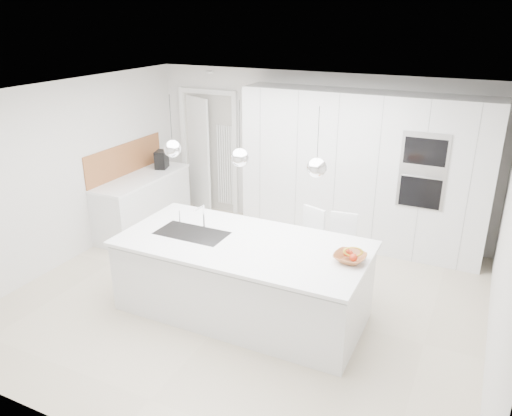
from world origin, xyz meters
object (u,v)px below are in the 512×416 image
at_px(fruit_bowl, 350,258).
at_px(espresso_machine, 162,159).
at_px(bar_stool_right, 338,256).
at_px(bar_stool_left, 309,251).
at_px(island_base, 241,280).

xyz_separation_m(fruit_bowl, espresso_machine, (-3.75, 1.93, 0.10)).
xyz_separation_m(fruit_bowl, bar_stool_right, (-0.33, 0.78, -0.42)).
xyz_separation_m(espresso_machine, bar_stool_left, (3.04, -1.15, -0.52)).
distance_m(bar_stool_left, bar_stool_right, 0.38).
height_order(island_base, espresso_machine, espresso_machine).
relative_size(island_base, bar_stool_right, 2.68).
bearing_deg(espresso_machine, bar_stool_left, -39.44).
bearing_deg(fruit_bowl, espresso_machine, 152.82).
relative_size(espresso_machine, bar_stool_left, 0.28).
bearing_deg(bar_stool_right, island_base, -140.93).
bearing_deg(bar_stool_left, fruit_bowl, -27.80).
bearing_deg(island_base, espresso_machine, 141.20).
bearing_deg(espresso_machine, island_base, -57.45).
bearing_deg(bar_stool_left, island_base, -100.48).
distance_m(island_base, espresso_machine, 3.30).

